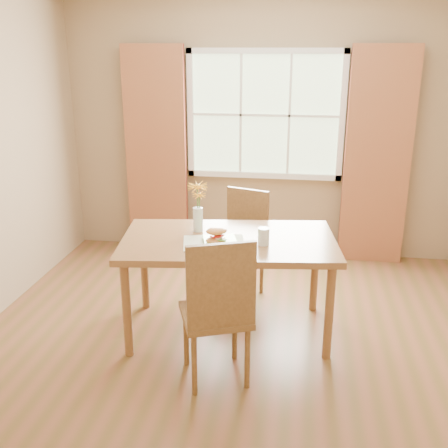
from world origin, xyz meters
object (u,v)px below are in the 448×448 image
croissant_sandwich (216,235)px  water_glass (264,237)px  flower_vase (198,203)px  chair_near (218,307)px  chair_far (242,239)px  dining_table (229,248)px

croissant_sandwich → water_glass: croissant_sandwich is taller
water_glass → flower_vase: bearing=157.5°
croissant_sandwich → water_glass: size_ratio=1.48×
chair_near → chair_far: chair_near is taller
chair_near → water_glass: size_ratio=8.23×
croissant_sandwich → dining_table: bearing=42.1°
chair_near → croissant_sandwich: size_ratio=5.57×
dining_table → flower_vase: bearing=145.8°
croissant_sandwich → flower_vase: bearing=100.9°
chair_near → chair_far: size_ratio=1.09×
chair_far → chair_near: bearing=-71.0°
chair_near → chair_far: 1.41m
croissant_sandwich → chair_far: bearing=60.3°
chair_near → flower_vase: (-0.29, 0.84, 0.45)m
dining_table → chair_far: (0.03, 0.70, -0.18)m
chair_far → flower_vase: (-0.29, -0.57, 0.49)m
chair_far → croissant_sandwich: size_ratio=5.12×
dining_table → flower_vase: (-0.26, 0.13, 0.32)m
dining_table → croissant_sandwich: 0.23m
flower_vase → chair_far: bearing=63.1°
chair_far → flower_vase: bearing=-98.1°
chair_far → croissant_sandwich: bearing=-77.7°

